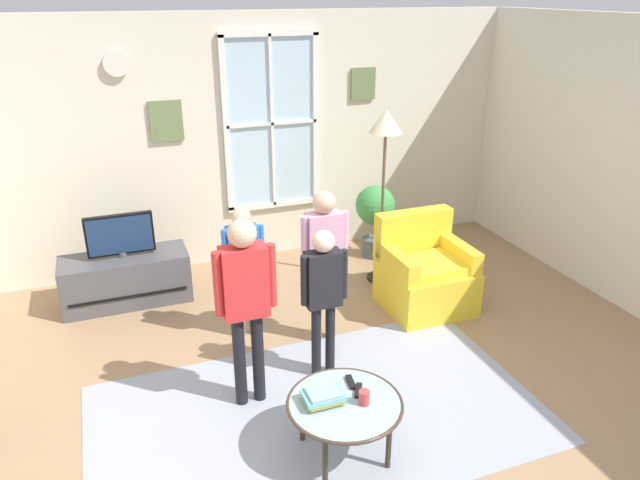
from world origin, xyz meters
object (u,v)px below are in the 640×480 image
(person_black_shirt, at_px, (323,287))
(armchair, at_px, (424,274))
(remote_near_books, at_px, (358,390))
(tv_stand, at_px, (126,279))
(television, at_px, (120,235))
(floor_lamp, at_px, (385,139))
(person_blue_shirt, at_px, (243,258))
(coffee_table, at_px, (345,406))
(person_pink_shirt, at_px, (324,250))
(book_stack, at_px, (323,397))
(remote_near_cup, at_px, (351,382))
(potted_plant_by_window, at_px, (375,212))
(cup, at_px, (364,398))
(person_red_shirt, at_px, (245,293))

(person_black_shirt, bearing_deg, armchair, 28.25)
(remote_near_books, bearing_deg, tv_stand, 116.69)
(remote_near_books, bearing_deg, television, 116.72)
(remote_near_books, distance_m, floor_lamp, 2.66)
(television, height_order, person_blue_shirt, person_blue_shirt)
(coffee_table, distance_m, person_blue_shirt, 1.68)
(coffee_table, bearing_deg, remote_near_books, 28.31)
(person_pink_shirt, bearing_deg, tv_stand, 139.87)
(tv_stand, distance_m, person_black_shirt, 2.27)
(remote_near_books, bearing_deg, book_stack, -176.27)
(tv_stand, distance_m, person_pink_shirt, 2.09)
(remote_near_books, xyz_separation_m, remote_near_cup, (-0.01, 0.10, 0.00))
(remote_near_cup, distance_m, floor_lamp, 2.59)
(remote_near_books, distance_m, potted_plant_by_window, 3.02)
(cup, height_order, person_red_shirt, person_red_shirt)
(person_red_shirt, bearing_deg, remote_near_cup, -46.52)
(tv_stand, relative_size, person_black_shirt, 0.97)
(television, relative_size, coffee_table, 0.82)
(television, xyz_separation_m, book_stack, (1.03, -2.57, -0.25))
(armchair, height_order, floor_lamp, floor_lamp)
(coffee_table, bearing_deg, television, 113.92)
(tv_stand, height_order, potted_plant_by_window, potted_plant_by_window)
(book_stack, distance_m, person_blue_shirt, 1.61)
(coffee_table, bearing_deg, remote_near_cup, 55.57)
(television, bearing_deg, cup, -64.59)
(armchair, relative_size, coffee_table, 1.17)
(tv_stand, height_order, remote_near_cup, tv_stand)
(armchair, distance_m, cup, 2.11)
(cup, relative_size, person_blue_shirt, 0.08)
(armchair, distance_m, person_pink_shirt, 1.23)
(coffee_table, xyz_separation_m, cup, (0.11, -0.05, 0.07))
(cup, xyz_separation_m, person_blue_shirt, (-0.34, 1.68, 0.29))
(book_stack, distance_m, person_black_shirt, 0.93)
(coffee_table, height_order, remote_near_cup, remote_near_cup)
(armchair, distance_m, remote_near_cup, 1.94)
(person_black_shirt, bearing_deg, remote_near_cup, -96.05)
(potted_plant_by_window, bearing_deg, cup, -116.75)
(tv_stand, bearing_deg, television, -90.00)
(person_red_shirt, bearing_deg, person_blue_shirt, 77.37)
(armchair, bearing_deg, remote_near_books, -132.17)
(television, relative_size, remote_near_books, 4.38)
(coffee_table, height_order, cup, cup)
(tv_stand, height_order, coffee_table, tv_stand)
(television, bearing_deg, tv_stand, 90.00)
(armchair, bearing_deg, coffee_table, -133.42)
(remote_near_cup, bearing_deg, coffee_table, -124.43)
(cup, height_order, potted_plant_by_window, potted_plant_by_window)
(potted_plant_by_window, distance_m, floor_lamp, 1.11)
(remote_near_cup, bearing_deg, person_red_shirt, 133.48)
(remote_near_books, bearing_deg, floor_lamp, 60.54)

